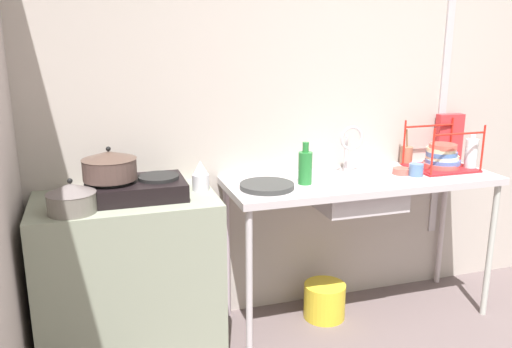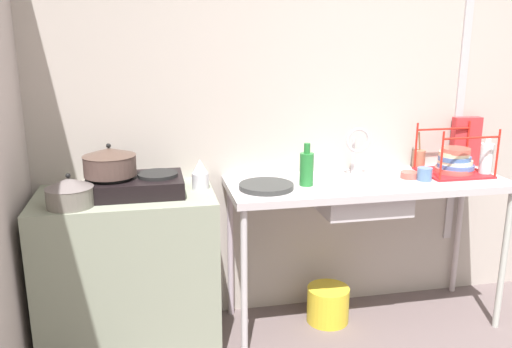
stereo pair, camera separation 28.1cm
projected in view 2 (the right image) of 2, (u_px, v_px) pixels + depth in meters
name	position (u px, v px, depth m)	size (l,w,h in m)	color
wall_back	(381.00, 107.00, 3.20)	(4.87, 0.10, 2.49)	#B6AAA2
wall_metal_strip	(462.00, 85.00, 3.21)	(0.05, 0.01, 1.99)	#BDB4B8
counter_concrete	(130.00, 273.00, 2.81)	(0.91, 0.54, 0.87)	gray
counter_sink	(367.00, 192.00, 2.97)	(1.58, 0.54, 0.87)	#BDB4B8
stove	(135.00, 185.00, 2.70)	(0.49, 0.33, 0.11)	black
pot_on_left_burner	(110.00, 162.00, 2.64)	(0.27, 0.27, 0.16)	#4B3833
pot_beside_stove	(70.00, 192.00, 2.49)	(0.23, 0.23, 0.16)	slate
percolator	(200.00, 174.00, 2.78)	(0.09, 0.09, 0.16)	silver
sink_basin	(361.00, 196.00, 2.93)	(0.47, 0.36, 0.16)	#BDB4B8
faucet	(357.00, 143.00, 3.01)	(0.15, 0.08, 0.28)	#BDB4B8
frying_pan	(266.00, 186.00, 2.80)	(0.29, 0.29, 0.03)	#323333
dish_rack	(455.00, 163.00, 3.08)	(0.36, 0.31, 0.28)	red
cup_by_rack	(425.00, 174.00, 2.95)	(0.08, 0.08, 0.07)	#5273A0
small_bowl_on_drainboard	(409.00, 175.00, 3.00)	(0.10, 0.10, 0.04)	#B2574C
bottle_by_sink	(307.00, 168.00, 2.84)	(0.08, 0.08, 0.23)	#257732
bottle_by_rack	(486.00, 159.00, 3.05)	(0.07, 0.07, 0.22)	white
cereal_box	(465.00, 141.00, 3.27)	(0.17, 0.06, 0.30)	red
utensil_jar	(419.00, 159.00, 3.22)	(0.08, 0.08, 0.23)	#98654C
bucket_on_floor	(328.00, 304.00, 3.15)	(0.25, 0.25, 0.21)	yellow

